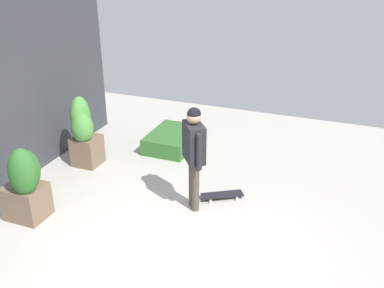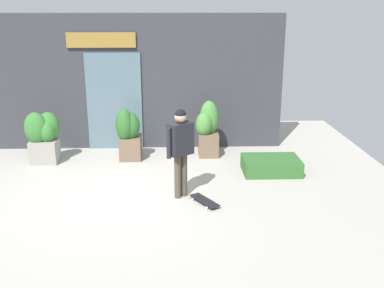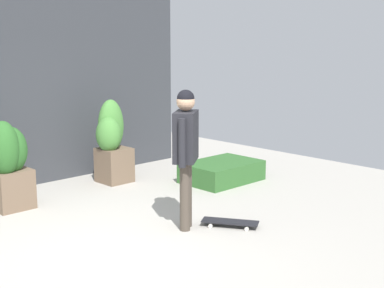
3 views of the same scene
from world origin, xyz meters
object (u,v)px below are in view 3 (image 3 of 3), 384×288
(planter_box_mid, at_px, (8,165))
(planter_box_right, at_px, (112,142))
(skateboarder, at_px, (186,144))
(skateboard, at_px, (230,222))

(planter_box_mid, bearing_deg, planter_box_right, 6.82)
(skateboarder, distance_m, planter_box_mid, 2.70)
(skateboarder, height_order, planter_box_right, skateboarder)
(skateboarder, bearing_deg, planter_box_mid, 170.80)
(skateboard, height_order, planter_box_mid, planter_box_mid)
(skateboarder, relative_size, planter_box_mid, 1.38)
(skateboard, relative_size, planter_box_right, 0.53)
(planter_box_right, relative_size, planter_box_mid, 1.09)
(skateboarder, xyz_separation_m, planter_box_mid, (-1.26, 2.34, -0.47))
(skateboarder, bearing_deg, skateboard, 13.94)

